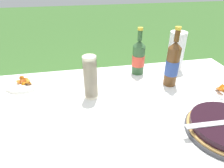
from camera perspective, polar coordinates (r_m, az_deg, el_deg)
The scene contains 8 objects.
garden_table at distance 0.99m, azimuth -1.98°, elevation -13.19°, with size 1.88×1.14×0.72m.
tablecloth at distance 0.95m, azimuth -2.02°, elevation -11.22°, with size 1.89×1.15×0.10m.
cup_stack at distance 1.05m, azimuth -6.19°, elevation 1.84°, with size 0.07×0.07×0.24m.
cider_bottle_green at distance 1.32m, azimuth 7.56°, elevation 7.56°, with size 0.08×0.08×0.31m.
cider_bottle_amber at distance 1.21m, azimuth 16.87°, elevation 5.48°, with size 0.08×0.08×0.35m.
snack_plate_near at distance 1.33m, azimuth -23.72°, elevation 0.30°, with size 0.22×0.22×0.06m.
snack_plate_left at distance 1.31m, azimuth 29.28°, elevation -1.51°, with size 0.19×0.19×0.06m.
paper_towel_roll at distance 1.43m, azimuth 17.80°, elevation 8.96°, with size 0.11×0.11×0.26m.
Camera 1 is at (-0.10, -0.71, 1.34)m, focal length 32.00 mm.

